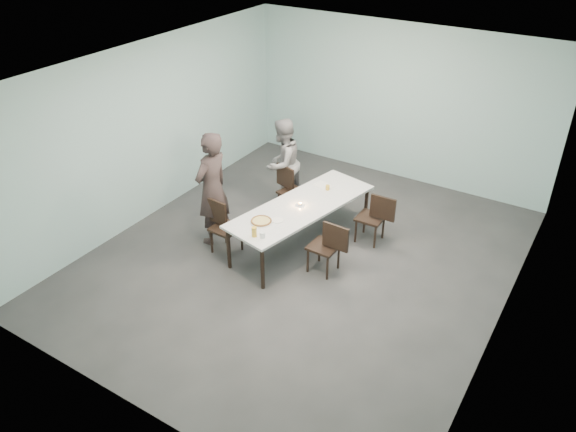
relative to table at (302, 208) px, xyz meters
The scene contains 16 objects.
ground 0.79m from the table, 55.68° to the right, with size 7.00×7.00×0.00m, color #333335.
room_shell 1.39m from the table, 55.68° to the right, with size 6.02×7.02×3.01m.
table is the anchor object (origin of this frame).
chair_near_left 1.28m from the table, 141.96° to the right, with size 0.62×0.45×0.87m.
chair_far_left 1.09m from the table, 132.18° to the left, with size 0.65×0.52×0.87m.
chair_near_right 0.85m from the table, 30.21° to the right, with size 0.62×0.43×0.87m.
chair_far_right 1.22m from the table, 36.84° to the left, with size 0.61×0.43×0.87m.
diner_near 1.45m from the table, 155.03° to the right, with size 0.69×0.45×1.89m, color black.
diner_far 1.41m from the table, 134.89° to the left, with size 0.80×0.62×1.64m, color gray.
pizza 0.80m from the table, 108.16° to the right, with size 0.34×0.34×0.04m.
side_plate 0.60m from the table, 96.77° to the right, with size 0.18×0.18×0.01m, color white.
beer_glass 1.14m from the table, 95.83° to the right, with size 0.08×0.08×0.15m, color gold.
water_tumbler 1.10m from the table, 89.93° to the right, with size 0.08×0.08×0.09m, color silver.
tealight 0.08m from the table, 118.10° to the right, with size 0.06×0.06×0.05m.
amber_tumbler 0.68m from the table, 81.17° to the left, with size 0.07×0.07×0.08m, color gold.
menu 0.76m from the table, 92.22° to the left, with size 0.30×0.22×0.01m, color silver.
Camera 1 is at (3.65, -6.27, 5.15)m, focal length 35.00 mm.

